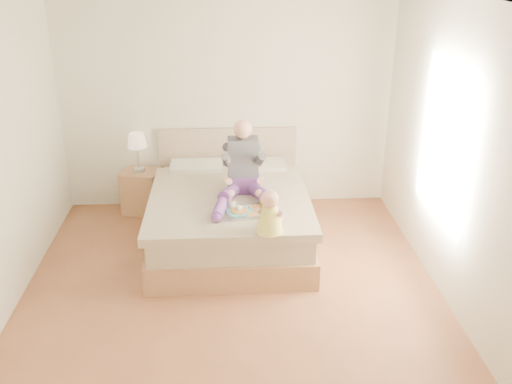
{
  "coord_description": "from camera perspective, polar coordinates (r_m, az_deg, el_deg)",
  "views": [
    {
      "loc": [
        -0.04,
        -4.65,
        3.08
      ],
      "look_at": [
        0.27,
        0.7,
        0.74
      ],
      "focal_mm": 40.0,
      "sensor_mm": 36.0,
      "label": 1
    }
  ],
  "objects": [
    {
      "name": "lamp",
      "position": [
        6.95,
        -11.81,
        4.87
      ],
      "size": [
        0.24,
        0.24,
        0.48
      ],
      "color": "silver",
      "rests_on": "nightstand"
    },
    {
      "name": "bed",
      "position": [
        6.36,
        -2.66,
        -2.13
      ],
      "size": [
        1.7,
        2.18,
        1.0
      ],
      "color": "#916843",
      "rests_on": "ground"
    },
    {
      "name": "nightstand",
      "position": [
        7.18,
        -11.31,
        0.1
      ],
      "size": [
        0.51,
        0.48,
        0.53
      ],
      "rotation": [
        0.0,
        0.0,
        -0.23
      ],
      "color": "#916843",
      "rests_on": "ground"
    },
    {
      "name": "tray",
      "position": [
        5.69,
        -0.87,
        -1.81
      ],
      "size": [
        0.47,
        0.4,
        0.12
      ],
      "rotation": [
        0.0,
        0.0,
        0.17
      ],
      "color": "silver",
      "rests_on": "bed"
    },
    {
      "name": "baby",
      "position": [
        5.26,
        1.41,
        -2.29
      ],
      "size": [
        0.31,
        0.37,
        0.42
      ],
      "rotation": [
        0.0,
        0.0,
        -0.4
      ],
      "color": "#FEF650",
      "rests_on": "bed"
    },
    {
      "name": "adult",
      "position": [
        6.01,
        -1.23,
        1.81
      ],
      "size": [
        0.69,
        0.96,
        0.81
      ],
      "rotation": [
        0.0,
        0.0,
        0.0
      ],
      "color": "#5B317C",
      "rests_on": "bed"
    },
    {
      "name": "room",
      "position": [
        4.91,
        -1.78,
        4.98
      ],
      "size": [
        4.02,
        4.22,
        2.71
      ],
      "color": "brown",
      "rests_on": "ground"
    }
  ]
}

